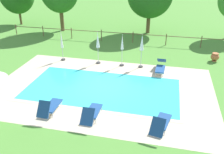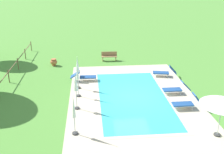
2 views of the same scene
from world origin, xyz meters
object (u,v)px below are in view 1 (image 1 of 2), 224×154
(sun_lounger_north_mid, at_px, (92,113))
(patio_umbrella_closed_row_west, at_px, (98,42))
(patio_umbrella_closed_row_mid_west, at_px, (142,45))
(patio_umbrella_closed_row_centre, at_px, (62,43))
(sun_lounger_south_near_corner, at_px, (161,67))
(sun_lounger_north_near_steps, at_px, (161,123))
(sun_lounger_north_far, at_px, (50,107))
(patio_umbrella_closed_row_mid_east, at_px, (122,46))
(terracotta_urn_near_fence, at_px, (215,57))

(sun_lounger_north_mid, bearing_deg, patio_umbrella_closed_row_west, 103.40)
(patio_umbrella_closed_row_mid_west, bearing_deg, patio_umbrella_closed_row_centre, 179.95)
(sun_lounger_north_mid, bearing_deg, patio_umbrella_closed_row_centre, 122.87)
(sun_lounger_south_near_corner, height_order, patio_umbrella_closed_row_centre, patio_umbrella_closed_row_centre)
(sun_lounger_north_near_steps, xyz_separation_m, sun_lounger_north_mid, (-3.33, 0.09, -0.00))
(patio_umbrella_closed_row_west, relative_size, patio_umbrella_closed_row_mid_west, 0.98)
(sun_lounger_south_near_corner, height_order, patio_umbrella_closed_row_mid_west, patio_umbrella_closed_row_mid_west)
(sun_lounger_south_near_corner, relative_size, patio_umbrella_closed_row_mid_west, 0.83)
(sun_lounger_north_far, relative_size, patio_umbrella_closed_row_mid_east, 0.77)
(sun_lounger_north_mid, bearing_deg, sun_lounger_north_near_steps, -1.48)
(sun_lounger_south_near_corner, height_order, patio_umbrella_closed_row_mid_east, patio_umbrella_closed_row_mid_east)
(sun_lounger_north_near_steps, bearing_deg, sun_lounger_north_far, 179.01)
(sun_lounger_south_near_corner, height_order, patio_umbrella_closed_row_west, patio_umbrella_closed_row_west)
(terracotta_urn_near_fence, bearing_deg, patio_umbrella_closed_row_mid_west, -155.85)
(sun_lounger_north_far, bearing_deg, sun_lounger_south_near_corner, 51.28)
(patio_umbrella_closed_row_centre, relative_size, terracotta_urn_near_fence, 3.60)
(sun_lounger_north_near_steps, bearing_deg, terracotta_urn_near_fence, 69.22)
(sun_lounger_north_near_steps, xyz_separation_m, terracotta_urn_near_fence, (3.57, 9.40, -0.04))
(sun_lounger_north_far, xyz_separation_m, terracotta_urn_near_fence, (9.11, 9.30, -0.05))
(sun_lounger_south_near_corner, bearing_deg, patio_umbrella_closed_row_mid_east, 172.08)
(sun_lounger_north_far, distance_m, patio_umbrella_closed_row_west, 7.04)
(patio_umbrella_closed_row_centre, distance_m, patio_umbrella_closed_row_mid_east, 4.63)
(patio_umbrella_closed_row_west, bearing_deg, sun_lounger_south_near_corner, -5.38)
(sun_lounger_south_near_corner, bearing_deg, terracotta_urn_near_fence, 35.81)
(sun_lounger_north_near_steps, distance_m, sun_lounger_south_near_corner, 6.57)
(sun_lounger_south_near_corner, bearing_deg, patio_umbrella_closed_row_mid_west, 163.18)
(sun_lounger_south_near_corner, height_order, terracotta_urn_near_fence, sun_lounger_south_near_corner)
(sun_lounger_north_mid, height_order, patio_umbrella_closed_row_centre, patio_umbrella_closed_row_centre)
(sun_lounger_north_far, relative_size, patio_umbrella_closed_row_mid_west, 0.74)
(patio_umbrella_closed_row_mid_west, bearing_deg, terracotta_urn_near_fence, 24.15)
(sun_lounger_north_mid, distance_m, patio_umbrella_closed_row_mid_east, 6.96)
(sun_lounger_north_mid, distance_m, patio_umbrella_closed_row_west, 7.21)
(sun_lounger_south_near_corner, xyz_separation_m, patio_umbrella_closed_row_mid_east, (-2.81, 0.39, 1.14))
(sun_lounger_north_mid, xyz_separation_m, patio_umbrella_closed_row_mid_east, (0.16, 6.87, 1.12))
(sun_lounger_north_near_steps, distance_m, patio_umbrella_closed_row_west, 8.68)
(patio_umbrella_closed_row_centre, xyz_separation_m, patio_umbrella_closed_row_mid_east, (4.63, -0.05, 0.12))
(sun_lounger_north_mid, height_order, patio_umbrella_closed_row_mid_west, patio_umbrella_closed_row_mid_west)
(sun_lounger_north_mid, relative_size, patio_umbrella_closed_row_centre, 0.83)
(patio_umbrella_closed_row_mid_west, bearing_deg, sun_lounger_north_far, -118.56)
(patio_umbrella_closed_row_centre, bearing_deg, sun_lounger_north_near_steps, -41.90)
(terracotta_urn_near_fence, bearing_deg, patio_umbrella_closed_row_mid_east, -160.07)
(patio_umbrella_closed_row_west, height_order, patio_umbrella_closed_row_centre, patio_umbrella_closed_row_west)
(sun_lounger_south_near_corner, relative_size, terracotta_urn_near_fence, 3.21)
(sun_lounger_south_near_corner, distance_m, patio_umbrella_closed_row_west, 4.81)
(patio_umbrella_closed_row_mid_west, xyz_separation_m, terracotta_urn_near_fence, (5.36, 2.40, -1.35))
(sun_lounger_north_near_steps, relative_size, patio_umbrella_closed_row_centre, 0.86)
(patio_umbrella_closed_row_west, bearing_deg, patio_umbrella_closed_row_centre, 179.94)
(patio_umbrella_closed_row_west, distance_m, patio_umbrella_closed_row_mid_west, 3.19)
(sun_lounger_north_mid, xyz_separation_m, patio_umbrella_closed_row_west, (-1.65, 6.91, 1.25))
(sun_lounger_south_near_corner, distance_m, patio_umbrella_closed_row_mid_east, 3.06)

